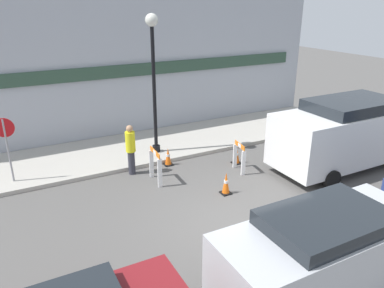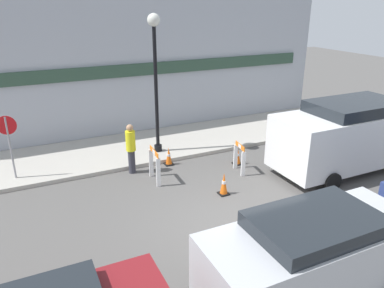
% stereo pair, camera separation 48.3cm
% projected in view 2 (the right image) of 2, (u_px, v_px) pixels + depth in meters
% --- Properties ---
extents(ground_plane, '(60.00, 60.00, 0.00)m').
position_uv_depth(ground_plane, '(233.00, 226.00, 9.70)').
color(ground_plane, '#565451').
extents(sidewalk_slab, '(18.00, 3.43, 0.14)m').
position_uv_depth(sidewalk_slab, '(152.00, 145.00, 14.91)').
color(sidewalk_slab, '#ADA89E').
rests_on(sidewalk_slab, ground_plane).
extents(storefront_facade, '(18.00, 0.22, 5.50)m').
position_uv_depth(storefront_facade, '(135.00, 71.00, 15.45)').
color(storefront_facade, '#A3A8B2').
rests_on(storefront_facade, ground_plane).
extents(streetlamp_post, '(0.44, 0.44, 4.94)m').
position_uv_depth(streetlamp_post, '(155.00, 66.00, 13.02)').
color(streetlamp_post, black).
rests_on(streetlamp_post, sidewalk_slab).
extents(stop_sign, '(0.59, 0.16, 2.08)m').
position_uv_depth(stop_sign, '(9.00, 137.00, 11.53)').
color(stop_sign, gray).
rests_on(stop_sign, sidewalk_slab).
extents(barricade_0, '(0.18, 0.85, 1.10)m').
position_uv_depth(barricade_0, '(155.00, 164.00, 11.90)').
color(barricade_0, white).
rests_on(barricade_0, ground_plane).
extents(barricade_1, '(0.24, 0.72, 1.02)m').
position_uv_depth(barricade_1, '(239.00, 157.00, 12.57)').
color(barricade_1, white).
rests_on(barricade_1, ground_plane).
extents(traffic_cone_0, '(0.30, 0.30, 0.65)m').
position_uv_depth(traffic_cone_0, '(169.00, 156.00, 13.22)').
color(traffic_cone_0, black).
rests_on(traffic_cone_0, ground_plane).
extents(traffic_cone_1, '(0.30, 0.30, 0.70)m').
position_uv_depth(traffic_cone_1, '(224.00, 184.00, 11.17)').
color(traffic_cone_1, black).
rests_on(traffic_cone_1, ground_plane).
extents(traffic_cone_2, '(0.30, 0.30, 0.64)m').
position_uv_depth(traffic_cone_2, '(238.00, 156.00, 13.25)').
color(traffic_cone_2, black).
rests_on(traffic_cone_2, ground_plane).
extents(person_worker, '(0.45, 0.45, 1.72)m').
position_uv_depth(person_worker, '(131.00, 147.00, 12.38)').
color(person_worker, '#33333D').
rests_on(person_worker, ground_plane).
extents(parked_car_1, '(4.33, 1.87, 1.82)m').
position_uv_depth(parked_car_1, '(312.00, 253.00, 7.05)').
color(parked_car_1, '#B7BABF').
rests_on(parked_car_1, ground_plane).
extents(work_van, '(5.60, 2.22, 2.40)m').
position_uv_depth(work_van, '(352.00, 133.00, 12.58)').
color(work_van, white).
rests_on(work_van, ground_plane).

